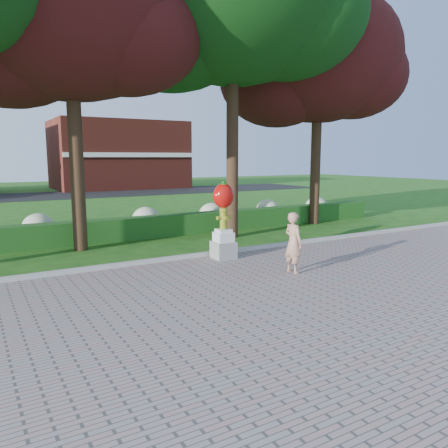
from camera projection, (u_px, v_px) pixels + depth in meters
name	position (u px, v px, depth m)	size (l,w,h in m)	color
ground	(228.00, 287.00, 10.16)	(100.00, 100.00, 0.00)	#1C4D13
walkway	(361.00, 352.00, 6.76)	(40.00, 14.00, 0.04)	gray
curb	(175.00, 259.00, 12.70)	(40.00, 0.18, 0.15)	#ADADA5
lawn_hedge	(130.00, 228.00, 16.06)	(24.00, 0.70, 0.80)	#144617
hydrangea_row	(136.00, 220.00, 17.17)	(20.10, 1.10, 0.99)	#BAC798
street	(43.00, 196.00, 33.99)	(50.00, 8.00, 0.02)	black
building_right	(119.00, 155.00, 42.63)	(12.00, 8.00, 6.40)	maroon
tree_mid_left	(65.00, 13.00, 13.17)	(8.25, 7.04, 10.69)	black
tree_far_right	(316.00, 65.00, 18.93)	(7.88, 6.72, 10.21)	black
hydrant_sculpture	(224.00, 218.00, 12.76)	(0.66, 0.63, 2.27)	gray
woman	(293.00, 243.00, 11.19)	(0.58, 0.38, 1.58)	tan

